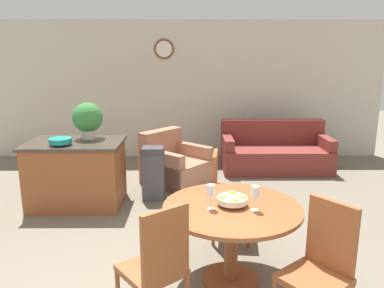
{
  "coord_description": "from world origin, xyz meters",
  "views": [
    {
      "loc": [
        0.16,
        -2.07,
        2.0
      ],
      "look_at": [
        0.19,
        2.48,
        0.94
      ],
      "focal_mm": 35.0,
      "sensor_mm": 36.0,
      "label": 1
    }
  ],
  "objects_px": {
    "dining_chair_near_left": "(157,263)",
    "trash_bin": "(153,173)",
    "dining_chair_far_side": "(225,193)",
    "armchair": "(175,166)",
    "dining_table": "(232,223)",
    "fruit_bowl": "(233,200)",
    "kitchen_island": "(77,173)",
    "dining_chair_near_right": "(321,264)",
    "potted_plant": "(88,119)",
    "teal_bowl": "(60,141)",
    "couch": "(275,153)",
    "wine_glass_left": "(210,191)",
    "wine_glass_right": "(255,192)"
  },
  "relations": [
    {
      "from": "dining_chair_near_left",
      "to": "trash_bin",
      "type": "distance_m",
      "value": 2.66
    },
    {
      "from": "dining_chair_far_side",
      "to": "armchair",
      "type": "height_order",
      "value": "dining_chair_far_side"
    },
    {
      "from": "dining_chair_far_side",
      "to": "dining_table",
      "type": "bearing_deg",
      "value": 5.51
    },
    {
      "from": "dining_table",
      "to": "dining_chair_far_side",
      "type": "height_order",
      "value": "dining_chair_far_side"
    },
    {
      "from": "fruit_bowl",
      "to": "kitchen_island",
      "type": "xyz_separation_m",
      "value": [
        -1.92,
        1.86,
        -0.35
      ]
    },
    {
      "from": "dining_table",
      "to": "kitchen_island",
      "type": "relative_size",
      "value": 0.96
    },
    {
      "from": "dining_chair_near_right",
      "to": "dining_chair_far_side",
      "type": "relative_size",
      "value": 1.0
    },
    {
      "from": "fruit_bowl",
      "to": "armchair",
      "type": "distance_m",
      "value": 2.86
    },
    {
      "from": "dining_chair_near_right",
      "to": "potted_plant",
      "type": "relative_size",
      "value": 1.97
    },
    {
      "from": "dining_chair_near_right",
      "to": "teal_bowl",
      "type": "bearing_deg",
      "value": 10.74
    },
    {
      "from": "couch",
      "to": "armchair",
      "type": "relative_size",
      "value": 1.55
    },
    {
      "from": "dining_chair_far_side",
      "to": "kitchen_island",
      "type": "height_order",
      "value": "dining_chair_far_side"
    },
    {
      "from": "dining_chair_near_right",
      "to": "wine_glass_left",
      "type": "distance_m",
      "value": 1.01
    },
    {
      "from": "armchair",
      "to": "couch",
      "type": "bearing_deg",
      "value": -26.77
    },
    {
      "from": "dining_chair_far_side",
      "to": "armchair",
      "type": "xyz_separation_m",
      "value": [
        -0.63,
        1.9,
        -0.25
      ]
    },
    {
      "from": "dining_chair_near_left",
      "to": "dining_chair_far_side",
      "type": "xyz_separation_m",
      "value": [
        0.62,
        1.43,
        0.0
      ]
    },
    {
      "from": "wine_glass_right",
      "to": "kitchen_island",
      "type": "relative_size",
      "value": 0.17
    },
    {
      "from": "dining_table",
      "to": "teal_bowl",
      "type": "relative_size",
      "value": 4.25
    },
    {
      "from": "dining_chair_near_left",
      "to": "dining_chair_near_right",
      "type": "xyz_separation_m",
      "value": [
        1.19,
        -0.02,
        0.0
      ]
    },
    {
      "from": "dining_chair_near_left",
      "to": "teal_bowl",
      "type": "distance_m",
      "value": 2.69
    },
    {
      "from": "dining_chair_near_left",
      "to": "wine_glass_right",
      "type": "bearing_deg",
      "value": -7.14
    },
    {
      "from": "kitchen_island",
      "to": "teal_bowl",
      "type": "xyz_separation_m",
      "value": [
        -0.12,
        -0.2,
        0.5
      ]
    },
    {
      "from": "potted_plant",
      "to": "trash_bin",
      "type": "relative_size",
      "value": 0.66
    },
    {
      "from": "kitchen_island",
      "to": "armchair",
      "type": "relative_size",
      "value": 1.03
    },
    {
      "from": "dining_chair_near_left",
      "to": "teal_bowl",
      "type": "height_order",
      "value": "dining_chair_near_left"
    },
    {
      "from": "kitchen_island",
      "to": "dining_chair_near_right",
      "type": "bearing_deg",
      "value": -44.52
    },
    {
      "from": "dining_chair_far_side",
      "to": "wine_glass_right",
      "type": "height_order",
      "value": "dining_chair_far_side"
    },
    {
      "from": "couch",
      "to": "kitchen_island",
      "type": "bearing_deg",
      "value": -152.15
    },
    {
      "from": "fruit_bowl",
      "to": "wine_glass_right",
      "type": "height_order",
      "value": "wine_glass_right"
    },
    {
      "from": "dining_table",
      "to": "couch",
      "type": "relative_size",
      "value": 0.64
    },
    {
      "from": "fruit_bowl",
      "to": "dining_chair_near_right",
      "type": "bearing_deg",
      "value": -46.03
    },
    {
      "from": "dining_chair_near_right",
      "to": "trash_bin",
      "type": "bearing_deg",
      "value": -9.5
    },
    {
      "from": "fruit_bowl",
      "to": "armchair",
      "type": "xyz_separation_m",
      "value": [
        -0.61,
        2.75,
        -0.51
      ]
    },
    {
      "from": "dining_chair_near_left",
      "to": "kitchen_island",
      "type": "height_order",
      "value": "dining_chair_near_left"
    },
    {
      "from": "couch",
      "to": "trash_bin",
      "type": "bearing_deg",
      "value": -145.28
    },
    {
      "from": "teal_bowl",
      "to": "dining_chair_near_left",
      "type": "bearing_deg",
      "value": -57.52
    },
    {
      "from": "dining_chair_far_side",
      "to": "potted_plant",
      "type": "bearing_deg",
      "value": -117.45
    },
    {
      "from": "dining_chair_far_side",
      "to": "teal_bowl",
      "type": "height_order",
      "value": "dining_chair_far_side"
    },
    {
      "from": "dining_chair_far_side",
      "to": "fruit_bowl",
      "type": "height_order",
      "value": "dining_chair_far_side"
    },
    {
      "from": "fruit_bowl",
      "to": "potted_plant",
      "type": "relative_size",
      "value": 0.53
    },
    {
      "from": "dining_table",
      "to": "potted_plant",
      "type": "relative_size",
      "value": 2.42
    },
    {
      "from": "teal_bowl",
      "to": "couch",
      "type": "relative_size",
      "value": 0.15
    },
    {
      "from": "dining_chair_near_right",
      "to": "dining_chair_near_left",
      "type": "bearing_deg",
      "value": 50.51
    },
    {
      "from": "wine_glass_right",
      "to": "wine_glass_left",
      "type": "bearing_deg",
      "value": 174.65
    },
    {
      "from": "dining_chair_near_left",
      "to": "dining_chair_near_right",
      "type": "distance_m",
      "value": 1.19
    },
    {
      "from": "fruit_bowl",
      "to": "couch",
      "type": "relative_size",
      "value": 0.14
    },
    {
      "from": "wine_glass_left",
      "to": "kitchen_island",
      "type": "xyz_separation_m",
      "value": [
        -1.72,
        1.93,
        -0.45
      ]
    },
    {
      "from": "wine_glass_right",
      "to": "couch",
      "type": "distance_m",
      "value": 3.78
    },
    {
      "from": "dining_table",
      "to": "wine_glass_right",
      "type": "relative_size",
      "value": 5.59
    },
    {
      "from": "dining_table",
      "to": "trash_bin",
      "type": "height_order",
      "value": "trash_bin"
    }
  ]
}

